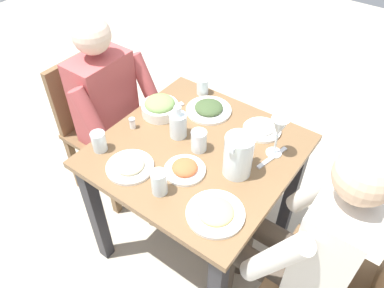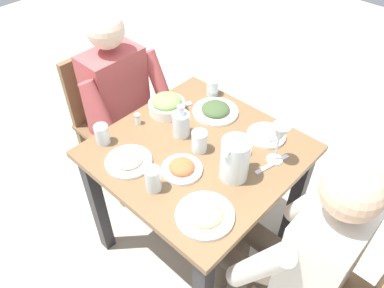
# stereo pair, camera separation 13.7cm
# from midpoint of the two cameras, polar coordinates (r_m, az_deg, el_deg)

# --- Properties ---
(ground_plane) EXTENTS (8.00, 8.00, 0.00)m
(ground_plane) POSITION_cam_midpoint_polar(r_m,az_deg,el_deg) (2.26, -1.13, -14.62)
(ground_plane) COLOR #B7AD99
(dining_table) EXTENTS (0.84, 0.84, 0.75)m
(dining_table) POSITION_cam_midpoint_polar(r_m,az_deg,el_deg) (1.77, -1.40, -4.02)
(dining_table) COLOR brown
(dining_table) RESTS_ON ground_plane
(chair_near) EXTENTS (0.40, 0.40, 0.87)m
(chair_near) POSITION_cam_midpoint_polar(r_m,az_deg,el_deg) (1.66, 20.25, -20.01)
(chair_near) COLOR brown
(chair_near) RESTS_ON ground_plane
(chair_far) EXTENTS (0.40, 0.40, 0.87)m
(chair_far) POSITION_cam_midpoint_polar(r_m,az_deg,el_deg) (2.31, -16.08, 3.44)
(chair_far) COLOR brown
(chair_far) RESTS_ON ground_plane
(diner_near) EXTENTS (0.48, 0.53, 1.17)m
(diner_near) POSITION_cam_midpoint_polar(r_m,az_deg,el_deg) (1.54, 14.50, -14.15)
(diner_near) COLOR silver
(diner_near) RESTS_ON ground_plane
(diner_far) EXTENTS (0.48, 0.53, 1.17)m
(diner_far) POSITION_cam_midpoint_polar(r_m,az_deg,el_deg) (2.09, -13.16, 4.46)
(diner_far) COLOR #B24C4C
(diner_far) RESTS_ON ground_plane
(water_pitcher) EXTENTS (0.16, 0.12, 0.19)m
(water_pitcher) POSITION_cam_midpoint_polar(r_m,az_deg,el_deg) (1.51, 4.52, -1.85)
(water_pitcher) COLOR silver
(water_pitcher) RESTS_ON dining_table
(salad_bowl) EXTENTS (0.18, 0.18, 0.09)m
(salad_bowl) POSITION_cam_midpoint_polar(r_m,az_deg,el_deg) (1.85, -7.07, 5.61)
(salad_bowl) COLOR white
(salad_bowl) RESTS_ON dining_table
(plate_rice_curry) EXTENTS (0.18, 0.18, 0.05)m
(plate_rice_curry) POSITION_cam_midpoint_polar(r_m,az_deg,el_deg) (1.56, -3.63, -3.89)
(plate_rice_curry) COLOR white
(plate_rice_curry) RESTS_ON dining_table
(plate_yoghurt) EXTENTS (0.18, 0.18, 0.04)m
(plate_yoghurt) POSITION_cam_midpoint_polar(r_m,az_deg,el_deg) (1.77, 8.51, 2.23)
(plate_yoghurt) COLOR white
(plate_yoghurt) RESTS_ON dining_table
(plate_beans) EXTENTS (0.20, 0.20, 0.04)m
(plate_beans) POSITION_cam_midpoint_polar(r_m,az_deg,el_deg) (1.61, -11.91, -3.38)
(plate_beans) COLOR white
(plate_beans) RESTS_ON dining_table
(plate_dolmas) EXTENTS (0.23, 0.23, 0.05)m
(plate_dolmas) POSITION_cam_midpoint_polar(r_m,az_deg,el_deg) (1.86, 0.46, 5.36)
(plate_dolmas) COLOR white
(plate_dolmas) RESTS_ON dining_table
(plate_fries) EXTENTS (0.22, 0.22, 0.04)m
(plate_fries) POSITION_cam_midpoint_polar(r_m,az_deg,el_deg) (1.42, 0.81, -10.55)
(plate_fries) COLOR white
(plate_fries) RESTS_ON dining_table
(water_glass_near_left) EXTENTS (0.06, 0.06, 0.11)m
(water_glass_near_left) POSITION_cam_midpoint_polar(r_m,az_deg,el_deg) (1.47, -7.72, -5.95)
(water_glass_near_left) COLOR silver
(water_glass_near_left) RESTS_ON dining_table
(water_glass_far_left) EXTENTS (0.06, 0.06, 0.09)m
(water_glass_far_left) POSITION_cam_midpoint_polar(r_m,az_deg,el_deg) (1.70, -16.29, 0.28)
(water_glass_far_left) COLOR silver
(water_glass_far_left) RESTS_ON dining_table
(water_glass_far_right) EXTENTS (0.06, 0.06, 0.09)m
(water_glass_far_right) POSITION_cam_midpoint_polar(r_m,az_deg,el_deg) (1.97, -0.37, 8.74)
(water_glass_far_right) COLOR silver
(water_glass_far_right) RESTS_ON dining_table
(water_glass_by_pitcher) EXTENTS (0.07, 0.07, 0.09)m
(water_glass_by_pitcher) POSITION_cam_midpoint_polar(r_m,az_deg,el_deg) (1.63, 4.59, 0.18)
(water_glass_by_pitcher) COLOR silver
(water_glass_by_pitcher) RESTS_ON dining_table
(water_glass_center) EXTENTS (0.07, 0.07, 0.10)m
(water_glass_center) POSITION_cam_midpoint_polar(r_m,az_deg,el_deg) (1.63, -1.34, 0.42)
(water_glass_center) COLOR silver
(water_glass_center) RESTS_ON dining_table
(wine_glass) EXTENTS (0.08, 0.08, 0.20)m
(wine_glass) POSITION_cam_midpoint_polar(r_m,az_deg,el_deg) (1.58, 10.70, 2.16)
(wine_glass) COLOR silver
(wine_glass) RESTS_ON dining_table
(oil_carafe) EXTENTS (0.08, 0.08, 0.16)m
(oil_carafe) POSITION_cam_midpoint_polar(r_m,az_deg,el_deg) (1.70, -4.45, 2.69)
(oil_carafe) COLOR silver
(oil_carafe) RESTS_ON dining_table
(salt_shaker) EXTENTS (0.03, 0.03, 0.05)m
(salt_shaker) POSITION_cam_midpoint_polar(r_m,az_deg,el_deg) (1.79, -11.28, 3.08)
(salt_shaker) COLOR white
(salt_shaker) RESTS_ON dining_table
(fork_near) EXTENTS (0.17, 0.04, 0.01)m
(fork_near) POSITION_cam_midpoint_polar(r_m,az_deg,el_deg) (1.89, -7.05, 5.13)
(fork_near) COLOR silver
(fork_near) RESTS_ON dining_table
(knife_near) EXTENTS (0.18, 0.06, 0.01)m
(knife_near) POSITION_cam_midpoint_polar(r_m,az_deg,el_deg) (1.65, 9.84, -2.15)
(knife_near) COLOR silver
(knife_near) RESTS_ON dining_table
(fork_far) EXTENTS (0.17, 0.08, 0.01)m
(fork_far) POSITION_cam_midpoint_polar(r_m,az_deg,el_deg) (1.89, -5.64, 5.25)
(fork_far) COLOR silver
(fork_far) RESTS_ON dining_table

